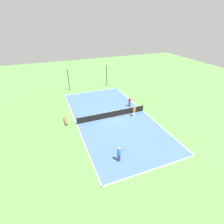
{
  "coord_description": "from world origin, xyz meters",
  "views": [
    {
      "loc": [
        -8.2,
        -20.52,
        13.11
      ],
      "look_at": [
        0.0,
        0.0,
        0.9
      ],
      "focal_mm": 28.0,
      "sensor_mm": 36.0,
      "label": 1
    }
  ],
  "objects_px": {
    "tennis_ball_midcourt": "(110,102)",
    "fence_post_back_right": "(107,76)",
    "player_center_orange": "(134,111)",
    "player_near_blue": "(119,153)",
    "tennis_net": "(112,114)",
    "player_coach_red": "(130,101)",
    "bench": "(66,120)",
    "fence_post_back_left": "(69,80)",
    "tennis_ball_far_baseline": "(116,107)"
  },
  "relations": [
    {
      "from": "tennis_ball_midcourt",
      "to": "fence_post_back_right",
      "type": "height_order",
      "value": "fence_post_back_right"
    },
    {
      "from": "player_center_orange",
      "to": "fence_post_back_right",
      "type": "height_order",
      "value": "fence_post_back_right"
    },
    {
      "from": "player_near_blue",
      "to": "tennis_ball_midcourt",
      "type": "bearing_deg",
      "value": 78.97
    },
    {
      "from": "player_near_blue",
      "to": "fence_post_back_right",
      "type": "relative_size",
      "value": 0.41
    },
    {
      "from": "tennis_ball_midcourt",
      "to": "fence_post_back_right",
      "type": "distance_m",
      "value": 8.46
    },
    {
      "from": "player_center_orange",
      "to": "tennis_net",
      "type": "bearing_deg",
      "value": 12.21
    },
    {
      "from": "tennis_net",
      "to": "player_coach_red",
      "type": "distance_m",
      "value": 4.52
    },
    {
      "from": "player_coach_red",
      "to": "bench",
      "type": "bearing_deg",
      "value": -103.93
    },
    {
      "from": "tennis_ball_midcourt",
      "to": "player_near_blue",
      "type": "bearing_deg",
      "value": -107.79
    },
    {
      "from": "tennis_net",
      "to": "player_near_blue",
      "type": "xyz_separation_m",
      "value": [
        -2.61,
        -8.44,
        0.45
      ]
    },
    {
      "from": "player_center_orange",
      "to": "fence_post_back_left",
      "type": "height_order",
      "value": "fence_post_back_left"
    },
    {
      "from": "player_coach_red",
      "to": "fence_post_back_right",
      "type": "height_order",
      "value": "fence_post_back_right"
    },
    {
      "from": "tennis_ball_far_baseline",
      "to": "tennis_ball_midcourt",
      "type": "distance_m",
      "value": 2.34
    },
    {
      "from": "tennis_net",
      "to": "player_center_orange",
      "type": "distance_m",
      "value": 3.27
    },
    {
      "from": "tennis_net",
      "to": "tennis_ball_midcourt",
      "type": "xyz_separation_m",
      "value": [
        1.7,
        5.01,
        -0.52
      ]
    },
    {
      "from": "player_coach_red",
      "to": "player_center_orange",
      "type": "height_order",
      "value": "player_center_orange"
    },
    {
      "from": "player_center_orange",
      "to": "fence_post_back_right",
      "type": "bearing_deg",
      "value": -64.6
    },
    {
      "from": "player_center_orange",
      "to": "fence_post_back_left",
      "type": "relative_size",
      "value": 0.39
    },
    {
      "from": "player_near_blue",
      "to": "player_center_orange",
      "type": "distance_m",
      "value": 9.44
    },
    {
      "from": "tennis_net",
      "to": "tennis_ball_far_baseline",
      "type": "height_order",
      "value": "tennis_net"
    },
    {
      "from": "fence_post_back_left",
      "to": "tennis_ball_midcourt",
      "type": "bearing_deg",
      "value": -54.39
    },
    {
      "from": "fence_post_back_left",
      "to": "player_near_blue",
      "type": "bearing_deg",
      "value": -86.42
    },
    {
      "from": "tennis_net",
      "to": "fence_post_back_left",
      "type": "bearing_deg",
      "value": 107.02
    },
    {
      "from": "tennis_ball_far_baseline",
      "to": "fence_post_back_right",
      "type": "xyz_separation_m",
      "value": [
        2.23,
        10.22,
        2.08
      ]
    },
    {
      "from": "fence_post_back_right",
      "to": "player_center_orange",
      "type": "bearing_deg",
      "value": -93.44
    },
    {
      "from": "bench",
      "to": "tennis_ball_far_baseline",
      "type": "xyz_separation_m",
      "value": [
        8.23,
        1.59,
        -0.34
      ]
    },
    {
      "from": "bench",
      "to": "tennis_ball_midcourt",
      "type": "height_order",
      "value": "bench"
    },
    {
      "from": "bench",
      "to": "player_near_blue",
      "type": "distance_m",
      "value": 10.31
    },
    {
      "from": "tennis_net",
      "to": "bench",
      "type": "relative_size",
      "value": 5.22
    },
    {
      "from": "bench",
      "to": "fence_post_back_left",
      "type": "xyz_separation_m",
      "value": [
        2.57,
        11.81,
        1.74
      ]
    },
    {
      "from": "tennis_ball_far_baseline",
      "to": "tennis_ball_midcourt",
      "type": "xyz_separation_m",
      "value": [
        -0.02,
        2.34,
        0.0
      ]
    },
    {
      "from": "player_near_blue",
      "to": "bench",
      "type": "bearing_deg",
      "value": 119.04
    },
    {
      "from": "player_near_blue",
      "to": "fence_post_back_right",
      "type": "bearing_deg",
      "value": 79.66
    },
    {
      "from": "tennis_net",
      "to": "tennis_ball_far_baseline",
      "type": "distance_m",
      "value": 3.22
    },
    {
      "from": "tennis_net",
      "to": "player_coach_red",
      "type": "bearing_deg",
      "value": 28.95
    },
    {
      "from": "tennis_net",
      "to": "player_near_blue",
      "type": "distance_m",
      "value": 8.85
    },
    {
      "from": "tennis_net",
      "to": "player_center_orange",
      "type": "relative_size",
      "value": 6.22
    },
    {
      "from": "player_near_blue",
      "to": "player_center_orange",
      "type": "bearing_deg",
      "value": 59.43
    },
    {
      "from": "player_center_orange",
      "to": "fence_post_back_right",
      "type": "relative_size",
      "value": 0.39
    },
    {
      "from": "player_center_orange",
      "to": "player_near_blue",
      "type": "bearing_deg",
      "value": 81.53
    },
    {
      "from": "bench",
      "to": "fence_post_back_right",
      "type": "bearing_deg",
      "value": -41.52
    },
    {
      "from": "fence_post_back_right",
      "to": "tennis_ball_far_baseline",
      "type": "bearing_deg",
      "value": -102.29
    },
    {
      "from": "player_coach_red",
      "to": "fence_post_back_left",
      "type": "xyz_separation_m",
      "value": [
        -7.89,
        10.71,
        1.2
      ]
    },
    {
      "from": "bench",
      "to": "tennis_ball_far_baseline",
      "type": "bearing_deg",
      "value": -79.06
    },
    {
      "from": "player_center_orange",
      "to": "fence_post_back_left",
      "type": "bearing_deg",
      "value": -34.1
    },
    {
      "from": "bench",
      "to": "fence_post_back_left",
      "type": "height_order",
      "value": "fence_post_back_left"
    },
    {
      "from": "player_near_blue",
      "to": "tennis_ball_midcourt",
      "type": "height_order",
      "value": "player_near_blue"
    },
    {
      "from": "bench",
      "to": "tennis_ball_far_baseline",
      "type": "relative_size",
      "value": 29.24
    },
    {
      "from": "player_coach_red",
      "to": "fence_post_back_right",
      "type": "relative_size",
      "value": 0.38
    },
    {
      "from": "player_center_orange",
      "to": "fence_post_back_left",
      "type": "xyz_separation_m",
      "value": [
        -7.06,
        13.82,
        1.16
      ]
    }
  ]
}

